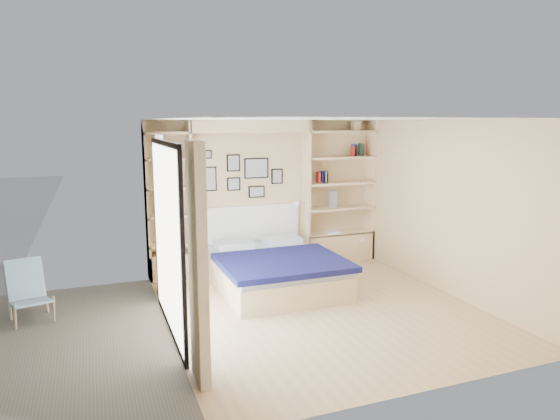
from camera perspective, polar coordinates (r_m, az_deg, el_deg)
name	(u,v)px	position (r m, az deg, el deg)	size (l,w,h in m)	color
ground	(320,308)	(6.84, 4.55, -11.14)	(4.50, 4.50, 0.00)	tan
room_shell	(256,212)	(7.77, -2.72, -0.27)	(4.50, 4.50, 4.50)	#D6B186
bed	(274,269)	(7.55, -0.70, -6.80)	(1.76, 2.30, 1.07)	beige
photo_gallery	(239,175)	(8.35, -4.69, 4.07)	(1.48, 0.02, 0.82)	black
reading_lamps	(252,206)	(8.25, -3.19, 0.48)	(1.92, 0.12, 0.15)	silver
shelf_decor	(323,168)	(8.72, 4.89, 4.76)	(3.49, 0.23, 2.03)	#A51E1E
deck	(20,351)	(6.31, -27.57, -14.13)	(3.20, 4.00, 0.05)	#675D4C
deck_chair	(29,292)	(7.10, -26.80, -8.33)	(0.63, 0.84, 0.76)	tan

